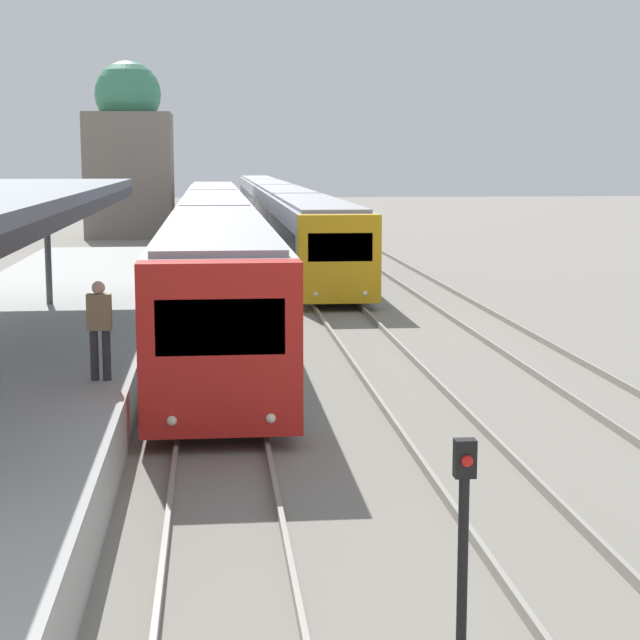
{
  "coord_description": "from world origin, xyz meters",
  "views": [
    {
      "loc": [
        -0.11,
        -4.91,
        4.61
      ],
      "look_at": [
        1.85,
        14.38,
        1.66
      ],
      "focal_mm": 60.0,
      "sensor_mm": 36.0,
      "label": 1
    }
  ],
  "objects_px": {
    "train_far": "(276,208)",
    "signal_post_near": "(464,522)",
    "train_near": "(214,232)",
    "person_on_platform": "(100,324)"
  },
  "relations": [
    {
      "from": "person_on_platform",
      "to": "train_near",
      "type": "relative_size",
      "value": 0.03
    },
    {
      "from": "train_near",
      "to": "signal_post_near",
      "type": "xyz_separation_m",
      "value": [
        2.18,
        -32.17,
        -0.48
      ]
    },
    {
      "from": "train_near",
      "to": "train_far",
      "type": "height_order",
      "value": "train_near"
    },
    {
      "from": "train_near",
      "to": "train_far",
      "type": "distance_m",
      "value": 21.84
    },
    {
      "from": "train_far",
      "to": "signal_post_near",
      "type": "relative_size",
      "value": 30.82
    },
    {
      "from": "train_far",
      "to": "train_near",
      "type": "bearing_deg",
      "value": -99.74
    },
    {
      "from": "person_on_platform",
      "to": "signal_post_near",
      "type": "bearing_deg",
      "value": -63.61
    },
    {
      "from": "signal_post_near",
      "to": "train_far",
      "type": "bearing_deg",
      "value": 88.39
    },
    {
      "from": "train_near",
      "to": "train_far",
      "type": "xyz_separation_m",
      "value": [
        3.7,
        21.52,
        -0.05
      ]
    },
    {
      "from": "person_on_platform",
      "to": "train_far",
      "type": "bearing_deg",
      "value": 82.86
    }
  ]
}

